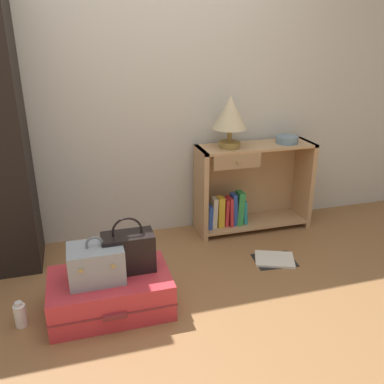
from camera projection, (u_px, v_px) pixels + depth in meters
name	position (u px, v px, depth m)	size (l,w,h in m)	color
ground_plane	(193.00, 341.00, 2.35)	(9.00, 9.00, 0.00)	olive
back_wall	(139.00, 79.00, 3.21)	(6.40, 0.10, 2.60)	beige
bookshelf	(248.00, 188.00, 3.58)	(1.01, 0.33, 0.76)	tan
table_lamp	(230.00, 115.00, 3.26)	(0.28, 0.28, 0.42)	olive
bowl	(287.00, 140.00, 3.48)	(0.19, 0.19, 0.06)	slate
suitcase_large	(111.00, 293.00, 2.57)	(0.75, 0.48, 0.24)	#D1333D
train_case	(96.00, 263.00, 2.46)	(0.33, 0.25, 0.29)	#8E99A3
handbag	(128.00, 251.00, 2.56)	(0.32, 0.17, 0.36)	black
bottle	(20.00, 315.00, 2.44)	(0.07, 0.07, 0.17)	white
open_book_on_floor	(274.00, 259.00, 3.17)	(0.36, 0.32, 0.02)	white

